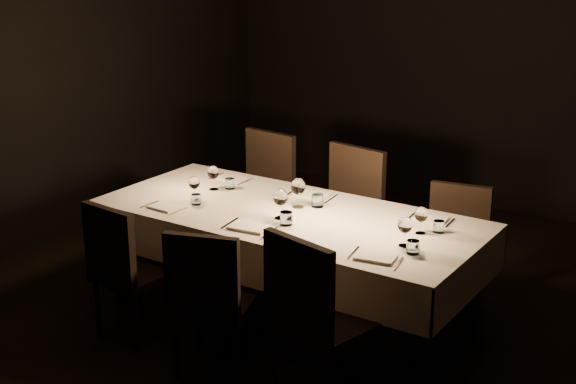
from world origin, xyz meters
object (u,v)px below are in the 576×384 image
Objects in this scene: chair_near_left at (124,264)px; chair_near_center at (209,295)px; dining_table at (288,223)px; chair_far_right at (455,242)px; chair_far_left at (260,191)px; chair_far_center at (345,211)px; chair_near_right at (314,313)px.

chair_near_center is at bearing -179.66° from chair_near_left.
chair_far_right reaches higher than dining_table.
chair_far_center is at bearing 2.26° from chair_far_left.
dining_table is 2.79× the size of chair_near_left.
dining_table is 1.17m from chair_far_right.
chair_near_right reaches higher than dining_table.
chair_near_left is 0.99× the size of chair_near_center.
chair_near_right reaches higher than chair_far_right.
chair_near_center is (0.01, -0.83, -0.18)m from dining_table.
chair_far_left is (-0.07, 1.58, 0.05)m from chair_near_left.
chair_near_right reaches higher than chair_near_center.
chair_near_right is 0.99× the size of chair_far_center.
dining_table is 2.91× the size of chair_far_right.
dining_table is 1.07m from chair_near_left.
chair_near_right is 1.66m from chair_far_center.
chair_far_left reaches higher than dining_table.
chair_near_right is at bearing -105.66° from chair_far_right.
chair_far_right is at bearing 5.67° from chair_far_left.
chair_far_left is 0.99× the size of chair_far_center.
chair_near_right is at bearing -48.70° from dining_table.
chair_far_right is at bearing -135.77° from chair_near_center.
chair_far_right is (0.84, 1.61, -0.02)m from chair_near_center.
chair_far_left is at bearing 169.28° from chair_far_right.
chair_far_center reaches higher than chair_far_right.
chair_near_left is 1.68m from chair_far_center.
chair_near_center is 1.05× the size of chair_far_right.
chair_near_left is 1.58m from chair_far_left.
chair_far_right is (1.57, 1.55, -0.02)m from chair_near_left.
dining_table is 2.52× the size of chair_near_right.
dining_table is at bearing -107.81° from chair_near_center.
chair_far_right is at bearing -82.76° from chair_near_right.
chair_far_center reaches higher than chair_near_center.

